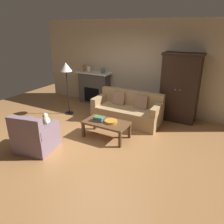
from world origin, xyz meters
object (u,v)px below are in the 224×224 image
object	(u,v)px
armoire	(180,88)
floor_lamp	(66,70)
book_stack	(99,119)
dog	(46,121)
mantel_vase_terracotta	(84,68)
mantel_vase_slate	(103,71)
armchair_near_left	(35,137)
fireplace	(94,88)
couch	(127,111)
coffee_table	(106,124)
fruit_bowl	(111,121)
mantel_vase_cream	(89,69)

from	to	relation	value
armoire	floor_lamp	world-z (taller)	armoire
book_stack	dog	size ratio (longest dim) A/B	0.54
mantel_vase_terracotta	mantel_vase_slate	world-z (taller)	mantel_vase_terracotta
mantel_vase_terracotta	armchair_near_left	world-z (taller)	mantel_vase_terracotta
fireplace	armoire	distance (m)	2.98
floor_lamp	couch	bearing A→B (deg)	9.76
coffee_table	floor_lamp	world-z (taller)	floor_lamp
fireplace	mantel_vase_slate	xyz separation A→B (m)	(0.38, -0.02, 0.64)
coffee_table	mantel_vase_terracotta	xyz separation A→B (m)	(-2.08, 2.04, 0.86)
fruit_bowl	dog	xyz separation A→B (m)	(-1.75, -0.39, -0.20)
armoire	dog	bearing A→B (deg)	-140.80
mantel_vase_cream	armchair_near_left	size ratio (longest dim) A/B	0.19
mantel_vase_cream	coffee_table	bearing A→B (deg)	-47.30
couch	armchair_near_left	xyz separation A→B (m)	(-1.10, -2.41, -0.00)
fireplace	fruit_bowl	distance (m)	2.73
fruit_bowl	mantel_vase_terracotta	bearing A→B (deg)	137.44
coffee_table	dog	size ratio (longest dim) A/B	2.28
fireplace	fruit_bowl	bearing A→B (deg)	-48.24
couch	mantel_vase_cream	distance (m)	2.30
couch	book_stack	world-z (taller)	couch
armoire	floor_lamp	distance (m)	3.33
mantel_vase_terracotta	armchair_near_left	size ratio (longest dim) A/B	0.24
mantel_vase_terracotta	mantel_vase_cream	bearing A→B (deg)	0.00
fruit_bowl	dog	distance (m)	1.81
mantel_vase_slate	dog	xyz separation A→B (m)	(-0.31, -2.41, -0.96)
mantel_vase_cream	book_stack	bearing A→B (deg)	-50.76
coffee_table	dog	bearing A→B (deg)	-167.21
couch	book_stack	bearing A→B (deg)	-100.41
fireplace	mantel_vase_slate	size ratio (longest dim) A/B	7.40
fireplace	dog	size ratio (longest dim) A/B	2.61
book_stack	mantel_vase_terracotta	distance (m)	2.92
couch	coffee_table	xyz separation A→B (m)	(-0.03, -1.14, 0.05)
couch	dog	bearing A→B (deg)	-137.84
mantel_vase_slate	armchair_near_left	bearing A→B (deg)	-85.61
dog	mantel_vase_cream	bearing A→B (deg)	95.83
coffee_table	mantel_vase_terracotta	bearing A→B (deg)	135.59
mantel_vase_slate	dog	size ratio (longest dim) A/B	0.35
mantel_vase_cream	fireplace	bearing A→B (deg)	5.69
armoire	fruit_bowl	world-z (taller)	armoire
fireplace	mantel_vase_terracotta	world-z (taller)	mantel_vase_terracotta
fireplace	dog	distance (m)	2.45
couch	mantel_vase_cream	xyz separation A→B (m)	(-1.92, 0.90, 0.89)
armoire	mantel_vase_cream	distance (m)	3.14
armoire	coffee_table	xyz separation A→B (m)	(-1.25, -1.98, -0.60)
couch	floor_lamp	bearing A→B (deg)	-170.24
couch	mantel_vase_terracotta	distance (m)	2.47
coffee_table	mantel_vase_slate	world-z (taller)	mantel_vase_slate
couch	coffee_table	size ratio (longest dim) A/B	1.75
book_stack	armoire	bearing A→B (deg)	54.70
dog	mantel_vase_terracotta	bearing A→B (deg)	100.49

